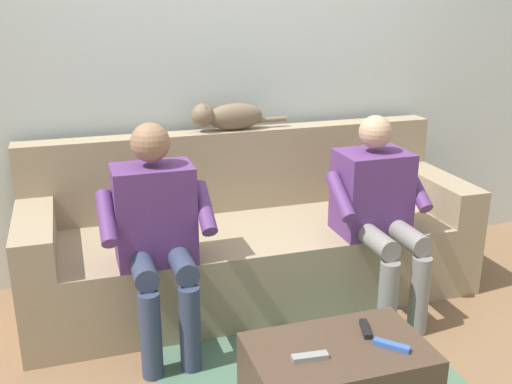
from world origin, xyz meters
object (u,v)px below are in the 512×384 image
(remote_black, at_px, (365,329))
(remote_blue, at_px, (391,345))
(person_left_seated, at_px, (377,205))
(couch, at_px, (250,242))
(remote_gray, at_px, (310,357))
(coffee_table, at_px, (337,383))
(person_right_seated, at_px, (157,227))
(cat_on_backrest, at_px, (227,116))

(remote_black, bearing_deg, remote_blue, -146.71)
(person_left_seated, relative_size, remote_blue, 7.33)
(couch, distance_m, remote_gray, 1.25)
(coffee_table, height_order, remote_blue, remote_blue)
(coffee_table, distance_m, person_right_seated, 1.08)
(coffee_table, bearing_deg, cat_on_backrest, -87.88)
(coffee_table, height_order, cat_on_backrest, cat_on_backrest)
(couch, relative_size, coffee_table, 3.48)
(couch, distance_m, person_left_seated, 0.77)
(couch, relative_size, cat_on_backrest, 4.35)
(person_right_seated, relative_size, cat_on_backrest, 1.93)
(person_right_seated, relative_size, remote_blue, 7.61)
(person_left_seated, relative_size, remote_black, 8.21)
(person_right_seated, bearing_deg, coffee_table, 126.69)
(remote_blue, bearing_deg, person_right_seated, -1.35)
(person_right_seated, xyz_separation_m, remote_blue, (-0.78, 0.86, -0.27))
(person_right_seated, bearing_deg, remote_gray, 118.29)
(coffee_table, distance_m, person_left_seated, 1.09)
(coffee_table, xyz_separation_m, person_right_seated, (0.59, -0.79, 0.45))
(cat_on_backrest, bearing_deg, person_left_seated, 133.59)
(person_left_seated, bearing_deg, remote_black, 59.38)
(person_left_seated, xyz_separation_m, person_right_seated, (1.18, 0.01, 0.02))
(person_left_seated, xyz_separation_m, remote_black, (0.43, 0.73, -0.25))
(remote_black, bearing_deg, cat_on_backrest, 25.61)
(coffee_table, height_order, person_left_seated, person_left_seated)
(person_right_seated, distance_m, remote_gray, 0.98)
(coffee_table, bearing_deg, person_right_seated, -53.31)
(remote_blue, bearing_deg, coffee_table, 26.41)
(person_right_seated, distance_m, remote_blue, 1.20)
(cat_on_backrest, height_order, remote_blue, cat_on_backrest)
(person_right_seated, bearing_deg, remote_blue, 132.33)
(person_left_seated, distance_m, remote_blue, 0.99)
(couch, bearing_deg, remote_black, 97.82)
(coffee_table, height_order, remote_black, remote_black)
(remote_gray, relative_size, remote_blue, 0.98)
(cat_on_backrest, distance_m, remote_gray, 1.65)
(coffee_table, relative_size, person_left_seated, 0.67)
(couch, bearing_deg, remote_blue, 98.77)
(remote_gray, bearing_deg, remote_blue, -0.07)
(cat_on_backrest, xyz_separation_m, remote_gray, (0.09, 1.52, -0.64))
(couch, xyz_separation_m, cat_on_backrest, (0.05, -0.28, 0.69))
(couch, xyz_separation_m, remote_gray, (0.14, 1.24, 0.05))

